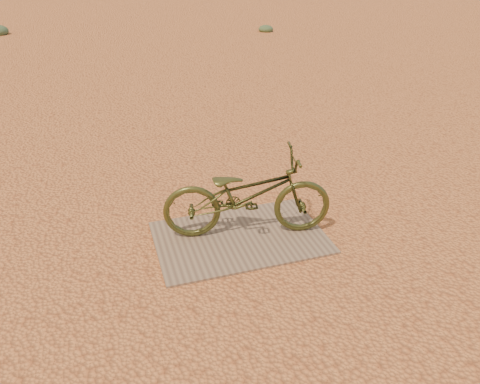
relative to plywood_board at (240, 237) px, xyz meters
name	(u,v)px	position (x,y,z in m)	size (l,w,h in m)	color
ground	(201,250)	(-0.41, -0.08, -0.01)	(120.00, 120.00, 0.00)	#DC894B
plywood_board	(240,237)	(0.00, 0.00, 0.00)	(1.66, 1.08, 0.02)	#84715A
bicycle	(247,195)	(0.09, 0.05, 0.44)	(0.57, 1.63, 0.86)	#3E451F
kale_b	(266,31)	(4.43, 11.13, -0.01)	(0.47, 0.47, 0.26)	#506A46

